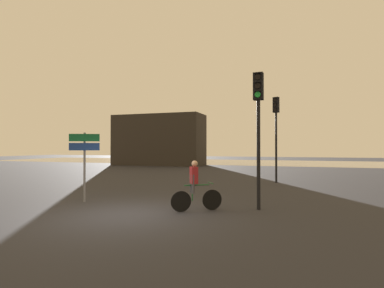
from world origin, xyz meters
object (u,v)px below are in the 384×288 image
direction_sign_post (84,154)px  cyclist (195,185)px  distant_building (159,140)px  traffic_light_near_right (258,114)px  traffic_light_far_right (276,124)px

direction_sign_post → cyclist: direction_sign_post is taller
distant_building → traffic_light_near_right: 25.90m
traffic_light_near_right → traffic_light_far_right: size_ratio=0.90×
distant_building → traffic_light_far_right: distant_building is taller
distant_building → traffic_light_far_right: size_ratio=2.10×
direction_sign_post → cyclist: (4.43, -0.20, -0.97)m
distant_building → cyclist: size_ratio=6.47×
direction_sign_post → traffic_light_near_right: bearing=157.9°
traffic_light_near_right → direction_sign_post: bearing=9.6°
distant_building → traffic_light_far_right: bearing=-44.7°
direction_sign_post → cyclist: size_ratio=1.60×
traffic_light_far_right → direction_sign_post: size_ratio=1.92×
traffic_light_far_right → cyclist: 9.53m
direction_sign_post → cyclist: bearing=149.1°
distant_building → traffic_light_near_right: size_ratio=2.33×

